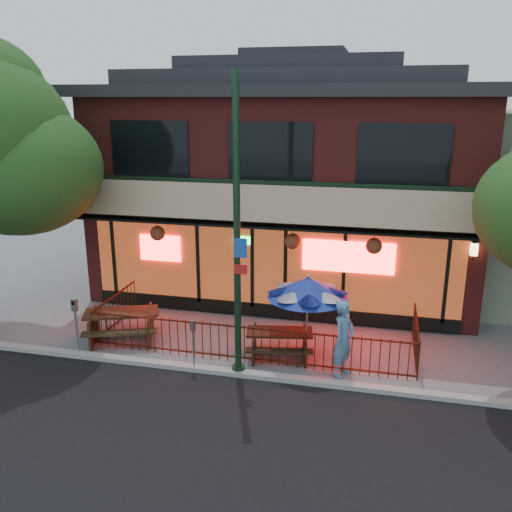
{
  "coord_description": "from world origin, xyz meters",
  "views": [
    {
      "loc": [
        3.11,
        -11.8,
        6.4
      ],
      "look_at": [
        -0.12,
        2.0,
        2.28
      ],
      "focal_mm": 38.0,
      "sensor_mm": 36.0,
      "label": 1
    }
  ],
  "objects": [
    {
      "name": "patio_umbrella",
      "position": [
        1.49,
        0.7,
        1.95
      ],
      "size": [
        2.0,
        1.99,
        2.28
      ],
      "color": "gray",
      "rests_on": "ground"
    },
    {
      "name": "street_light",
      "position": [
        0.0,
        -0.4,
        3.15
      ],
      "size": [
        0.43,
        0.32,
        7.0
      ],
      "color": "black",
      "rests_on": "ground"
    },
    {
      "name": "picnic_table_right",
      "position": [
        0.8,
        0.7,
        0.47
      ],
      "size": [
        1.87,
        1.56,
        0.71
      ],
      "color": "black",
      "rests_on": "ground"
    },
    {
      "name": "curb",
      "position": [
        0.0,
        -0.5,
        0.06
      ],
      "size": [
        80.0,
        0.25,
        0.12
      ],
      "primitive_type": "cube",
      "color": "#999993",
      "rests_on": "ground"
    },
    {
      "name": "restaurant_building",
      "position": [
        0.0,
        7.11,
        4.13
      ],
      "size": [
        12.96,
        9.49,
        8.05
      ],
      "color": "maroon",
      "rests_on": "ground"
    },
    {
      "name": "parking_meter_near",
      "position": [
        -1.1,
        -0.48,
        0.89
      ],
      "size": [
        0.15,
        0.14,
        1.31
      ],
      "color": "gray",
      "rests_on": "ground"
    },
    {
      "name": "patio_fence",
      "position": [
        0.0,
        0.5,
        0.63
      ],
      "size": [
        8.44,
        2.62,
        1.0
      ],
      "color": "#3D180D",
      "rests_on": "ground"
    },
    {
      "name": "pedestrian",
      "position": [
        2.45,
        0.1,
        0.95
      ],
      "size": [
        0.7,
        0.82,
        1.9
      ],
      "primitive_type": "imported",
      "rotation": [
        0.0,
        0.0,
        1.15
      ],
      "color": "teal",
      "rests_on": "ground"
    },
    {
      "name": "ground",
      "position": [
        0.0,
        0.0,
        0.0
      ],
      "size": [
        80.0,
        80.0,
        0.0
      ],
      "primitive_type": "plane",
      "color": "gray",
      "rests_on": "ground"
    },
    {
      "name": "picnic_table_left",
      "position": [
        -3.6,
        0.71,
        0.55
      ],
      "size": [
        2.37,
        2.1,
        0.84
      ],
      "color": "#3D2916",
      "rests_on": "ground"
    },
    {
      "name": "parking_meter_far",
      "position": [
        -4.28,
        -0.4,
        1.05
      ],
      "size": [
        0.15,
        0.13,
        1.55
      ],
      "color": "#93959B",
      "rests_on": "ground"
    }
  ]
}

